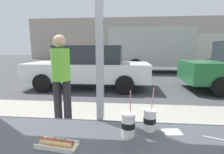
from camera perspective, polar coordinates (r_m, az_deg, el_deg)
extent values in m
plane|color=#424244|center=(9.35, 4.19, 0.17)|extent=(60.00, 60.00, 0.00)
cube|color=#9E998E|center=(3.19, 1.05, -17.66)|extent=(16.00, 2.80, 0.12)
cube|color=#2A2C30|center=(1.40, -4.19, -14.71)|extent=(2.22, 0.02, 0.02)
cube|color=#9E9EA3|center=(1.33, -4.16, 13.90)|extent=(0.05, 0.08, 1.33)
cube|color=#A89E8E|center=(24.54, 5.22, 12.56)|extent=(28.00, 1.20, 5.67)
cylinder|color=white|center=(1.24, 12.46, -14.17)|extent=(0.08, 0.08, 0.14)
cylinder|color=black|center=(1.24, 12.47, -13.88)|extent=(0.09, 0.09, 0.04)
cylinder|color=black|center=(1.22, 12.57, -11.41)|extent=(0.08, 0.08, 0.01)
cylinder|color=white|center=(1.22, 12.58, -10.97)|extent=(0.09, 0.09, 0.01)
cylinder|color=pink|center=(1.19, 13.31, -8.18)|extent=(0.02, 0.03, 0.20)
cylinder|color=white|center=(1.15, 5.43, -15.92)|extent=(0.09, 0.09, 0.14)
cylinder|color=black|center=(1.15, 5.43, -15.61)|extent=(0.09, 0.09, 0.04)
cylinder|color=black|center=(1.12, 5.48, -12.91)|extent=(0.08, 0.08, 0.01)
cylinder|color=white|center=(1.12, 5.49, -12.44)|extent=(0.09, 0.09, 0.01)
cylinder|color=pink|center=(1.09, 6.18, -9.45)|extent=(0.01, 0.03, 0.20)
cube|color=silver|center=(1.11, -17.93, -21.18)|extent=(0.24, 0.12, 0.01)
cube|color=silver|center=(1.07, -19.26, -21.75)|extent=(0.23, 0.04, 0.03)
cube|color=silver|center=(1.14, -16.75, -19.69)|extent=(0.23, 0.04, 0.03)
cylinder|color=tan|center=(1.10, -18.00, -20.15)|extent=(0.20, 0.07, 0.04)
cylinder|color=brown|center=(1.09, -18.03, -19.60)|extent=(0.21, 0.05, 0.03)
cube|color=#337A2D|center=(1.08, -16.72, -19.35)|extent=(0.02, 0.01, 0.01)
cube|color=beige|center=(1.13, -21.38, -18.28)|extent=(0.01, 0.01, 0.01)
cube|color=red|center=(1.09, -18.58, -18.93)|extent=(0.01, 0.01, 0.01)
cube|color=#337A2D|center=(1.07, -15.54, -19.60)|extent=(0.01, 0.01, 0.01)
cylinder|color=white|center=(1.31, 32.46, -17.22)|extent=(0.18, 0.07, 0.01)
cube|color=white|center=(1.28, 19.40, -16.96)|extent=(0.13, 0.11, 0.00)
cube|color=silver|center=(6.66, -7.96, 1.93)|extent=(4.61, 1.73, 0.65)
cube|color=#282D33|center=(6.58, -7.37, 7.54)|extent=(2.40, 1.52, 0.65)
cylinder|color=black|center=(7.38, 4.56, 0.16)|extent=(0.64, 0.18, 0.64)
cylinder|color=black|center=(5.68, 4.21, -2.66)|extent=(0.64, 0.18, 0.64)
cylinder|color=black|center=(7.96, -16.49, 0.48)|extent=(0.64, 0.18, 0.64)
cylinder|color=black|center=(6.41, -22.27, -1.94)|extent=(0.64, 0.18, 0.64)
cylinder|color=black|center=(7.98, 26.86, -0.14)|extent=(0.64, 0.18, 0.64)
cylinder|color=black|center=(6.32, 32.83, -2.92)|extent=(0.64, 0.18, 0.64)
cube|color=beige|center=(11.48, 12.40, 9.74)|extent=(5.10, 2.20, 2.31)
cube|color=beige|center=(12.32, 28.16, 7.87)|extent=(1.90, 2.10, 1.90)
cylinder|color=black|center=(13.34, 26.14, 3.97)|extent=(0.90, 0.24, 0.90)
cylinder|color=black|center=(11.41, 29.78, 2.90)|extent=(0.90, 0.24, 0.90)
cylinder|color=black|center=(12.56, 7.40, 4.57)|extent=(0.90, 0.24, 0.90)
cylinder|color=black|center=(10.37, 7.76, 3.53)|extent=(0.90, 0.24, 0.90)
cylinder|color=#262228|center=(3.29, -17.65, -8.23)|extent=(0.14, 0.14, 0.84)
cylinder|color=#262228|center=(3.22, -14.67, -8.46)|extent=(0.14, 0.14, 0.84)
cylinder|color=#64B639|center=(3.12, -16.77, 4.02)|extent=(0.32, 0.32, 0.56)
sphere|color=tan|center=(3.11, -17.13, 11.38)|extent=(0.22, 0.22, 0.22)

